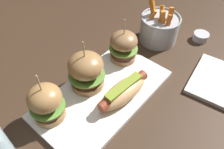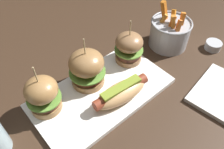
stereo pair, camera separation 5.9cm
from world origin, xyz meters
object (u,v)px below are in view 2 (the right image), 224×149
Objects in this scene: hot_dog at (121,92)px; slider_left at (43,95)px; fries_bucket at (170,33)px; platter_main at (102,93)px; sauce_ramekin at (213,45)px; slider_right at (129,47)px; slider_center at (87,68)px.

slider_left is at bearing 147.57° from hot_dog.
fries_bucket is at bearing 14.56° from hot_dog.
platter_main is 7.22× the size of sauce_ramekin.
platter_main is at bearing 167.24° from sauce_ramekin.
hot_dog is at bearing 173.91° from sauce_ramekin.
fries_bucket is at bearing -7.66° from slider_right.
slider_center is 2.89× the size of sauce_ramekin.
fries_bucket reaches higher than platter_main.
slider_left reaches higher than platter_main.
slider_center is (-0.01, 0.05, 0.06)m from platter_main.
slider_right is 2.67× the size of sauce_ramekin.
slider_center is at bearing 177.10° from slider_right.
hot_dog is 0.29m from fries_bucket.
slider_left is 0.28m from slider_right.
hot_dog is 1.12× the size of slider_left.
platter_main is at bearing -175.78° from fries_bucket.
platter_main is 0.30m from fries_bucket.
slider_right is at bearing 38.85° from hot_dog.
fries_bucket is 2.83× the size of sauce_ramekin.
hot_dog is 0.15m from slider_right.
slider_right is at bearing 172.34° from fries_bucket.
sauce_ramekin is at bearing -27.58° from slider_right.
hot_dog is at bearing -64.67° from platter_main.
platter_main is 2.31× the size of hot_dog.
platter_main is 2.55× the size of fries_bucket.
sauce_ramekin is at bearing -12.76° from platter_main.
hot_dog reaches higher than sauce_ramekin.
fries_bucket is 0.15m from sauce_ramekin.
platter_main is 0.16m from slider_right.
slider_center is at bearing 0.07° from slider_left.
sauce_ramekin is (0.26, -0.13, -0.05)m from slider_right.
platter_main is at bearing -84.16° from slider_center.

